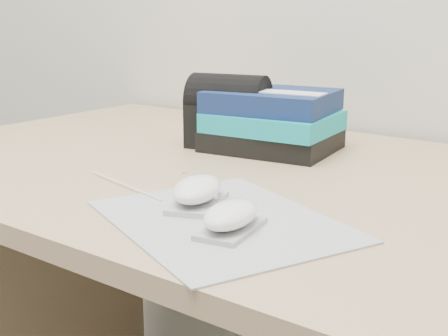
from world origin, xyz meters
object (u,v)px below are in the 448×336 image
Objects in this scene: desk at (331,307)px; pouch at (229,112)px; mouse_front at (231,217)px; book_stack at (272,121)px; mouse_rear at (197,191)px.

desk is 0.40m from pouch.
book_stack is at bearing 116.60° from mouse_front.
desk is 0.38m from mouse_rear.
mouse_front is at bearing -63.40° from book_stack.
desk is 6.37× the size of book_stack.
pouch is (-0.28, 0.38, 0.05)m from mouse_front.
book_stack is 0.09m from pouch.
mouse_front is 0.48m from pouch.
pouch is (-0.19, 0.33, 0.05)m from mouse_rear.
desk is 9.75× the size of pouch.
desk is 13.11× the size of mouse_rear.
mouse_rear is at bearing 150.68° from mouse_front.
mouse_rear reaches higher than mouse_front.
book_stack is 1.53× the size of pouch.
mouse_rear is 0.49× the size of book_stack.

